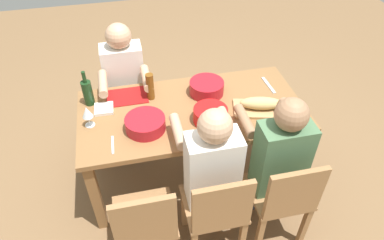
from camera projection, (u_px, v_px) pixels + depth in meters
ground_plane at (192, 173)px, 3.16m from camera, size 8.00×8.00×0.00m
dining_table at (192, 118)px, 2.74m from camera, size 1.70×0.84×0.74m
chair_near_right at (126, 88)px, 3.31m from camera, size 0.40×0.40×0.85m
diner_near_right at (125, 80)px, 3.04m from camera, size 0.41×0.53×1.20m
chair_far_right at (145, 224)px, 2.22m from camera, size 0.40×0.40×0.85m
chair_far_center at (217, 210)px, 2.30m from camera, size 0.40×0.40×0.85m
diner_far_center at (211, 167)px, 2.29m from camera, size 0.41×0.53×1.20m
chair_far_left at (284, 197)px, 2.38m from camera, size 0.40×0.40×0.85m
diner_far_left at (278, 156)px, 2.37m from camera, size 0.41×0.53×1.20m
serving_bowl_salad at (145, 123)px, 2.48m from camera, size 0.29×0.29×0.09m
serving_bowl_pasta at (207, 87)px, 2.79m from camera, size 0.27×0.27×0.11m
serving_bowl_greens at (210, 114)px, 2.54m from camera, size 0.25×0.25×0.10m
cutting_board at (260, 109)px, 2.66m from camera, size 0.44×0.31×0.02m
bread_loaf at (261, 103)px, 2.62m from camera, size 0.34×0.19×0.09m
wine_bottle at (88, 92)px, 2.66m from camera, size 0.08×0.08×0.29m
beer_bottle at (150, 87)px, 2.71m from camera, size 0.06×0.06×0.22m
wine_glass at (87, 113)px, 2.46m from camera, size 0.08×0.08×0.17m
placemat_near_right at (127, 97)px, 2.79m from camera, size 0.32×0.23×0.01m
fork_far_right at (113, 145)px, 2.38m from camera, size 0.02×0.17×0.01m
fork_far_center at (181, 134)px, 2.46m from camera, size 0.03×0.17×0.01m
carving_knife at (269, 85)px, 2.90m from camera, size 0.04×0.23×0.01m
napkin_stack at (104, 109)px, 2.66m from camera, size 0.15×0.15×0.02m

